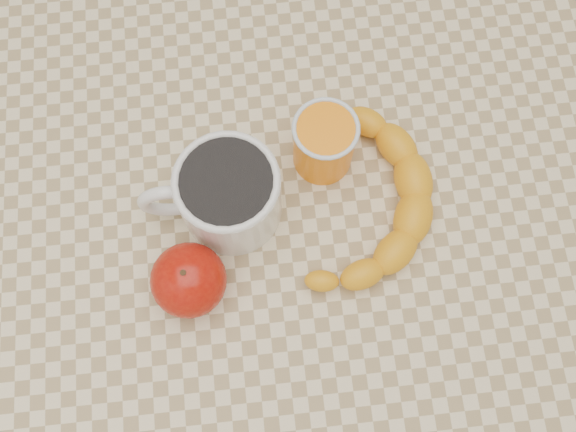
{
  "coord_description": "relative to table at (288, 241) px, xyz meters",
  "views": [
    {
      "loc": [
        -0.02,
        -0.21,
        1.46
      ],
      "look_at": [
        0.0,
        0.0,
        0.77
      ],
      "focal_mm": 40.0,
      "sensor_mm": 36.0,
      "label": 1
    }
  ],
  "objects": [
    {
      "name": "orange_juice_glass",
      "position": [
        0.05,
        0.07,
        0.13
      ],
      "size": [
        0.07,
        0.07,
        0.09
      ],
      "color": "orange",
      "rests_on": "table"
    },
    {
      "name": "table",
      "position": [
        0.0,
        0.0,
        0.0
      ],
      "size": [
        0.8,
        0.8,
        0.75
      ],
      "color": "beige",
      "rests_on": "ground"
    },
    {
      "name": "apple",
      "position": [
        -0.11,
        -0.07,
        0.12
      ],
      "size": [
        0.08,
        0.08,
        0.08
      ],
      "color": "#930A04",
      "rests_on": "table"
    },
    {
      "name": "banana",
      "position": [
        0.09,
        0.01,
        0.11
      ],
      "size": [
        0.36,
        0.39,
        0.04
      ],
      "primitive_type": null,
      "rotation": [
        0.0,
        0.0,
        -0.34
      ],
      "color": "#EFA315",
      "rests_on": "table"
    },
    {
      "name": "coffee_mug",
      "position": [
        -0.06,
        0.02,
        0.14
      ],
      "size": [
        0.16,
        0.11,
        0.1
      ],
      "color": "white",
      "rests_on": "table"
    },
    {
      "name": "ground",
      "position": [
        0.0,
        0.0,
        -0.66
      ],
      "size": [
        3.0,
        3.0,
        0.0
      ],
      "primitive_type": "plane",
      "color": "tan",
      "rests_on": "ground"
    }
  ]
}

